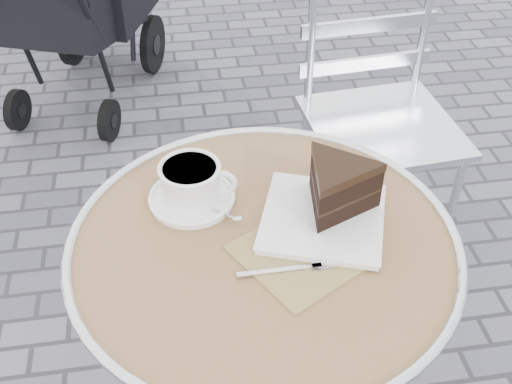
{
  "coord_description": "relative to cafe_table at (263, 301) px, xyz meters",
  "views": [
    {
      "loc": [
        -0.14,
        -0.81,
        1.55
      ],
      "look_at": [
        -0.0,
        0.08,
        0.78
      ],
      "focal_mm": 45.0,
      "sensor_mm": 36.0,
      "label": 1
    }
  ],
  "objects": [
    {
      "name": "cafe_table",
      "position": [
        0.0,
        0.0,
        0.0
      ],
      "size": [
        0.72,
        0.72,
        0.74
      ],
      "color": "silver",
      "rests_on": "ground"
    },
    {
      "name": "cappuccino_set",
      "position": [
        -0.12,
        0.13,
        0.2
      ],
      "size": [
        0.17,
        0.17,
        0.08
      ],
      "rotation": [
        0.0,
        0.0,
        -0.17
      ],
      "color": "white",
      "rests_on": "cafe_table"
    },
    {
      "name": "cake_plate_set",
      "position": [
        0.14,
        0.05,
        0.22
      ],
      "size": [
        0.33,
        0.35,
        0.12
      ],
      "rotation": [
        0.0,
        0.0,
        -0.34
      ],
      "color": "#957851",
      "rests_on": "cafe_table"
    },
    {
      "name": "bistro_chair",
      "position": [
        0.46,
        0.77,
        0.01
      ],
      "size": [
        0.45,
        0.45,
        0.93
      ],
      "rotation": [
        0.0,
        0.0,
        0.08
      ],
      "color": "silver",
      "rests_on": "ground"
    }
  ]
}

